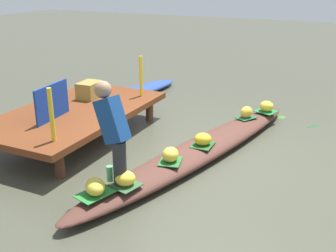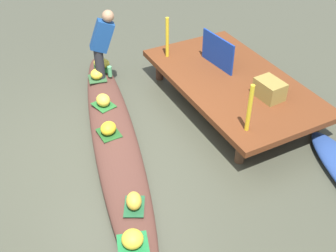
{
  "view_description": "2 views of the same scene",
  "coord_description": "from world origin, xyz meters",
  "px_view_note": "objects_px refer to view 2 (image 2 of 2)",
  "views": [
    {
      "loc": [
        -5.29,
        -2.01,
        2.59
      ],
      "look_at": [
        0.2,
        0.64,
        0.33
      ],
      "focal_mm": 44.04,
      "sensor_mm": 36.0,
      "label": 1
    },
    {
      "loc": [
        4.56,
        -1.49,
        4.1
      ],
      "look_at": [
        0.47,
        0.65,
        0.48
      ],
      "focal_mm": 44.43,
      "sensor_mm": 36.0,
      "label": 2
    }
  ],
  "objects_px": {
    "banana_bunch_5": "(132,239)",
    "vendor_person": "(102,41)",
    "banana_bunch_3": "(103,100)",
    "vendor_boat": "(115,141)",
    "banana_bunch_1": "(108,128)",
    "banana_bunch_0": "(97,74)",
    "produce_crate": "(270,89)",
    "banana_bunch_2": "(134,201)",
    "water_bottle": "(110,71)",
    "market_banner": "(218,52)",
    "banana_bunch_4": "(102,63)"
  },
  "relations": [
    {
      "from": "banana_bunch_2",
      "to": "market_banner",
      "type": "relative_size",
      "value": 0.3
    },
    {
      "from": "vendor_person",
      "to": "produce_crate",
      "type": "distance_m",
      "value": 2.86
    },
    {
      "from": "banana_bunch_4",
      "to": "banana_bunch_5",
      "type": "relative_size",
      "value": 1.27
    },
    {
      "from": "vendor_boat",
      "to": "market_banner",
      "type": "relative_size",
      "value": 6.47
    },
    {
      "from": "banana_bunch_3",
      "to": "produce_crate",
      "type": "xyz_separation_m",
      "value": [
        1.32,
        2.24,
        0.29
      ]
    },
    {
      "from": "banana_bunch_2",
      "to": "banana_bunch_4",
      "type": "bearing_deg",
      "value": 166.06
    },
    {
      "from": "banana_bunch_4",
      "to": "water_bottle",
      "type": "height_order",
      "value": "water_bottle"
    },
    {
      "from": "banana_bunch_0",
      "to": "banana_bunch_1",
      "type": "height_order",
      "value": "banana_bunch_1"
    },
    {
      "from": "banana_bunch_1",
      "to": "banana_bunch_3",
      "type": "height_order",
      "value": "banana_bunch_3"
    },
    {
      "from": "banana_bunch_0",
      "to": "market_banner",
      "type": "relative_size",
      "value": 0.3
    },
    {
      "from": "banana_bunch_0",
      "to": "banana_bunch_3",
      "type": "bearing_deg",
      "value": -13.27
    },
    {
      "from": "vendor_boat",
      "to": "vendor_person",
      "type": "height_order",
      "value": "vendor_person"
    },
    {
      "from": "banana_bunch_2",
      "to": "produce_crate",
      "type": "distance_m",
      "value": 2.82
    },
    {
      "from": "banana_bunch_2",
      "to": "vendor_person",
      "type": "relative_size",
      "value": 0.2
    },
    {
      "from": "banana_bunch_1",
      "to": "banana_bunch_2",
      "type": "xyz_separation_m",
      "value": [
        1.47,
        -0.24,
        0.01
      ]
    },
    {
      "from": "banana_bunch_1",
      "to": "banana_bunch_3",
      "type": "bearing_deg",
      "value": 165.34
    },
    {
      "from": "banana_bunch_0",
      "to": "banana_bunch_3",
      "type": "xyz_separation_m",
      "value": [
        0.83,
        -0.2,
        0.01
      ]
    },
    {
      "from": "vendor_boat",
      "to": "banana_bunch_2",
      "type": "relative_size",
      "value": 21.46
    },
    {
      "from": "vendor_boat",
      "to": "banana_bunch_4",
      "type": "bearing_deg",
      "value": 178.34
    },
    {
      "from": "vendor_person",
      "to": "market_banner",
      "type": "relative_size",
      "value": 1.52
    },
    {
      "from": "banana_bunch_0",
      "to": "banana_bunch_5",
      "type": "distance_m",
      "value": 3.61
    },
    {
      "from": "banana_bunch_0",
      "to": "banana_bunch_3",
      "type": "height_order",
      "value": "banana_bunch_3"
    },
    {
      "from": "banana_bunch_3",
      "to": "water_bottle",
      "type": "height_order",
      "value": "banana_bunch_3"
    },
    {
      "from": "banana_bunch_0",
      "to": "water_bottle",
      "type": "relative_size",
      "value": 1.26
    },
    {
      "from": "banana_bunch_2",
      "to": "water_bottle",
      "type": "relative_size",
      "value": 1.27
    },
    {
      "from": "banana_bunch_0",
      "to": "banana_bunch_1",
      "type": "distance_m",
      "value": 1.59
    },
    {
      "from": "market_banner",
      "to": "banana_bunch_5",
      "type": "bearing_deg",
      "value": -52.27
    },
    {
      "from": "banana_bunch_4",
      "to": "produce_crate",
      "type": "relative_size",
      "value": 0.7
    },
    {
      "from": "banana_bunch_3",
      "to": "banana_bunch_2",
      "type": "bearing_deg",
      "value": -11.05
    },
    {
      "from": "banana_bunch_2",
      "to": "market_banner",
      "type": "height_order",
      "value": "market_banner"
    },
    {
      "from": "banana_bunch_0",
      "to": "banana_bunch_2",
      "type": "xyz_separation_m",
      "value": [
        3.01,
        -0.62,
        0.01
      ]
    },
    {
      "from": "banana_bunch_0",
      "to": "vendor_person",
      "type": "bearing_deg",
      "value": 81.85
    },
    {
      "from": "vendor_person",
      "to": "market_banner",
      "type": "bearing_deg",
      "value": 61.33
    },
    {
      "from": "vendor_person",
      "to": "produce_crate",
      "type": "bearing_deg",
      "value": 41.62
    },
    {
      "from": "banana_bunch_3",
      "to": "banana_bunch_5",
      "type": "height_order",
      "value": "banana_bunch_3"
    },
    {
      "from": "banana_bunch_0",
      "to": "vendor_person",
      "type": "relative_size",
      "value": 0.2
    },
    {
      "from": "vendor_person",
      "to": "vendor_boat",
      "type": "bearing_deg",
      "value": -16.66
    },
    {
      "from": "banana_bunch_0",
      "to": "produce_crate",
      "type": "bearing_deg",
      "value": 43.54
    },
    {
      "from": "vendor_boat",
      "to": "water_bottle",
      "type": "distance_m",
      "value": 1.69
    },
    {
      "from": "banana_bunch_5",
      "to": "vendor_person",
      "type": "distance_m",
      "value": 3.67
    },
    {
      "from": "banana_bunch_4",
      "to": "produce_crate",
      "type": "bearing_deg",
      "value": 36.66
    },
    {
      "from": "vendor_boat",
      "to": "banana_bunch_0",
      "type": "xyz_separation_m",
      "value": [
        -1.61,
        0.32,
        0.21
      ]
    },
    {
      "from": "water_bottle",
      "to": "banana_bunch_5",
      "type": "bearing_deg",
      "value": -17.36
    },
    {
      "from": "vendor_boat",
      "to": "banana_bunch_1",
      "type": "bearing_deg",
      "value": -126.31
    },
    {
      "from": "banana_bunch_1",
      "to": "market_banner",
      "type": "distance_m",
      "value": 2.36
    },
    {
      "from": "banana_bunch_0",
      "to": "vendor_person",
      "type": "distance_m",
      "value": 0.62
    },
    {
      "from": "banana_bunch_4",
      "to": "water_bottle",
      "type": "distance_m",
      "value": 0.34
    },
    {
      "from": "vendor_person",
      "to": "water_bottle",
      "type": "distance_m",
      "value": 0.61
    },
    {
      "from": "banana_bunch_1",
      "to": "vendor_boat",
      "type": "bearing_deg",
      "value": 40.06
    },
    {
      "from": "vendor_boat",
      "to": "vendor_person",
      "type": "bearing_deg",
      "value": 176.98
    }
  ]
}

